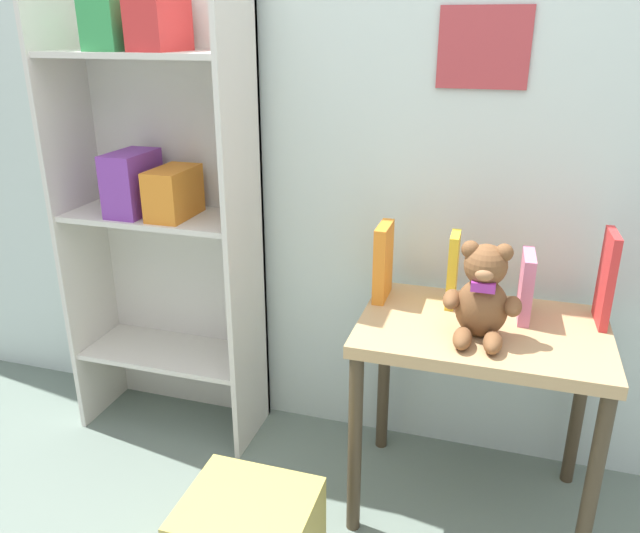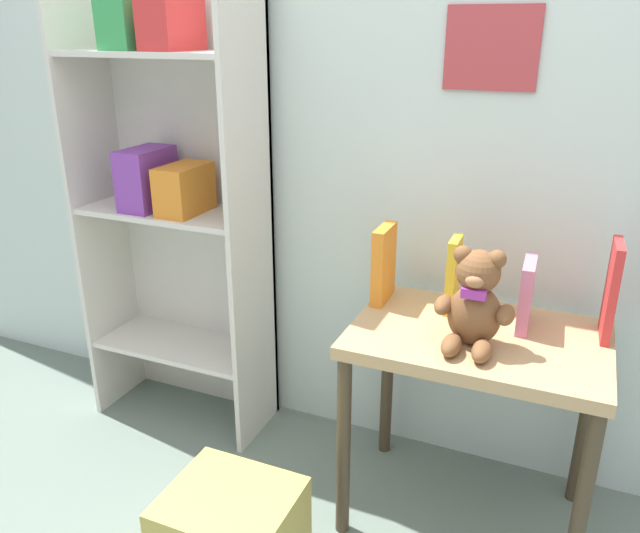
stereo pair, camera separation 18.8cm
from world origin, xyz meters
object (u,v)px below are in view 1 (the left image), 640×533
book_standing_orange (383,262)px  book_standing_red (606,279)px  book_standing_yellow (453,270)px  display_table (480,355)px  bookshelf_side (162,188)px  teddy_bear (483,296)px  book_standing_pink (526,286)px

book_standing_orange → book_standing_red: 0.62m
book_standing_orange → book_standing_yellow: size_ratio=1.05×
display_table → book_standing_red: book_standing_red is taller
bookshelf_side → display_table: 1.16m
book_standing_orange → book_standing_yellow: 0.21m
display_table → book_standing_yellow: (-0.10, 0.12, 0.20)m
bookshelf_side → teddy_bear: 1.11m
book_standing_orange → book_standing_red: (0.62, 0.01, 0.02)m
book_standing_yellow → book_standing_pink: size_ratio=1.16×
book_standing_pink → book_standing_orange: bearing=174.7°
book_standing_yellow → book_standing_pink: book_standing_yellow is taller
bookshelf_side → teddy_bear: size_ratio=6.06×
teddy_bear → display_table: bearing=84.0°
teddy_bear → book_standing_yellow: size_ratio=1.20×
book_standing_orange → book_standing_pink: 0.42m
bookshelf_side → display_table: (1.08, -0.17, -0.37)m
teddy_bear → book_standing_orange: 0.35m
book_standing_red → teddy_bear: bearing=-151.5°
display_table → book_standing_pink: (0.10, 0.09, 0.19)m
bookshelf_side → book_standing_orange: bearing=-4.2°
bookshelf_side → book_standing_yellow: size_ratio=7.25×
display_table → book_standing_pink: 0.23m
bookshelf_side → display_table: bookshelf_side is taller
display_table → bookshelf_side: bearing=171.2°
book_standing_orange → book_standing_red: bearing=0.1°
bookshelf_side → book_standing_pink: size_ratio=8.39×
book_standing_yellow → display_table: bearing=-49.8°
book_standing_yellow → book_standing_orange: bearing=-179.4°
bookshelf_side → book_standing_red: 1.40m
teddy_bear → book_standing_orange: bearing=148.5°
bookshelf_side → book_standing_pink: bookshelf_side is taller
bookshelf_side → book_standing_red: bookshelf_side is taller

